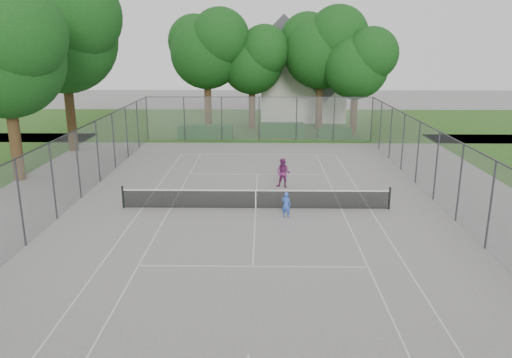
{
  "coord_description": "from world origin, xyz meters",
  "views": [
    {
      "loc": [
        0.36,
        -22.73,
        7.79
      ],
      "look_at": [
        0.0,
        1.0,
        1.2
      ],
      "focal_mm": 35.0,
      "sensor_mm": 36.0,
      "label": 1
    }
  ],
  "objects_px": {
    "girl_player": "(286,205)",
    "woman_player": "(283,173)",
    "tennis_net": "(256,198)",
    "house": "(302,78)"
  },
  "relations": [
    {
      "from": "girl_player",
      "to": "woman_player",
      "type": "bearing_deg",
      "value": -69.49
    },
    {
      "from": "house",
      "to": "girl_player",
      "type": "xyz_separation_m",
      "value": [
        -2.84,
        -29.89,
        -3.52
      ]
    },
    {
      "from": "girl_player",
      "to": "house",
      "type": "bearing_deg",
      "value": -74.39
    },
    {
      "from": "woman_player",
      "to": "girl_player",
      "type": "bearing_deg",
      "value": -69.14
    },
    {
      "from": "girl_player",
      "to": "woman_player",
      "type": "distance_m",
      "value": 4.83
    },
    {
      "from": "woman_player",
      "to": "tennis_net",
      "type": "bearing_deg",
      "value": -90.37
    },
    {
      "from": "tennis_net",
      "to": "woman_player",
      "type": "distance_m",
      "value": 3.92
    },
    {
      "from": "house",
      "to": "girl_player",
      "type": "bearing_deg",
      "value": -95.42
    },
    {
      "from": "tennis_net",
      "to": "girl_player",
      "type": "xyz_separation_m",
      "value": [
        1.4,
        -1.2,
        0.09
      ]
    },
    {
      "from": "tennis_net",
      "to": "girl_player",
      "type": "relative_size",
      "value": 10.69
    }
  ]
}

